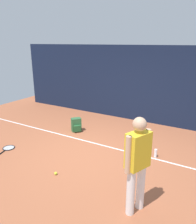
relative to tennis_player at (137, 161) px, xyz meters
The scene contains 8 objects.
ground_plane 2.47m from the tennis_player, 141.88° to the left, with size 12.00×12.00×0.00m, color #9E5638.
back_fence 4.77m from the tennis_player, 112.11° to the left, with size 10.00×0.10×2.68m, color #141E38.
court_line 2.79m from the tennis_player, 133.11° to the left, with size 9.00×0.05×0.00m, color white.
tennis_player is the anchor object (origin of this frame).
tennis_racket 3.97m from the tennis_player, behind, with size 0.40×0.64×0.03m.
backpack 3.86m from the tennis_player, 140.92° to the left, with size 0.38×0.38×0.44m.
tennis_ball_near_player 2.11m from the tennis_player, behind, with size 0.07×0.07×0.07m, color #CCE033.
water_bottle 2.20m from the tennis_player, 96.55° to the left, with size 0.07×0.07×0.21m, color white.
Camera 1 is at (2.84, -4.44, 2.79)m, focal length 35.65 mm.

